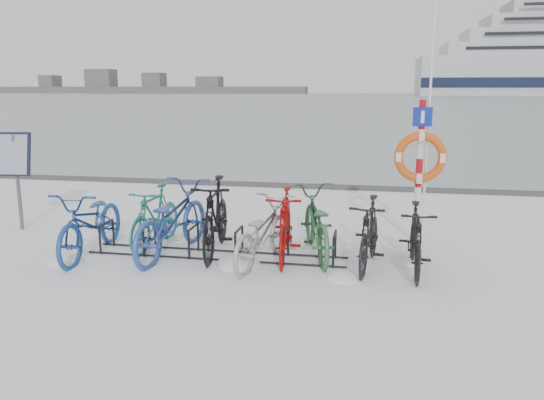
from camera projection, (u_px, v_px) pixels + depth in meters
name	position (u px, v px, depth m)	size (l,w,h in m)	color
ground	(216.00, 256.00, 8.13)	(900.00, 900.00, 0.00)	white
ice_sheet	(364.00, 97.00, 157.24)	(400.00, 298.00, 0.02)	#9AA6AE
quay_edge	(281.00, 185.00, 13.79)	(400.00, 0.25, 0.10)	#3F3F42
bike_rack	(216.00, 245.00, 8.09)	(4.00, 0.48, 0.46)	black
info_board	(15.00, 160.00, 9.39)	(0.61, 0.29, 1.77)	#595B5E
lifebuoy_station	(420.00, 158.00, 8.50)	(0.82, 0.23, 4.27)	#A80D16
shoreline	(133.00, 88.00, 279.49)	(180.00, 12.00, 9.50)	#4F4F4F
bike_0	(92.00, 220.00, 8.14)	(0.72, 2.05, 1.08)	navy
bike_1	(155.00, 215.00, 8.56)	(0.48, 1.71, 1.03)	#1B7065
bike_2	(171.00, 218.00, 8.14)	(0.76, 2.18, 1.15)	#2C4998
bike_3	(216.00, 215.00, 8.20)	(0.57, 2.01, 1.21)	black
bike_4	(262.00, 230.00, 7.76)	(0.65, 1.87, 0.98)	#9B9DA2
bike_5	(285.00, 223.00, 7.96)	(0.51, 1.80, 1.08)	#930B09
bike_6	(316.00, 221.00, 8.12)	(0.71, 2.04, 1.07)	#33693D
bike_7	(369.00, 231.00, 7.59)	(0.48, 1.71, 1.03)	black
bike_8	(416.00, 237.00, 7.37)	(0.46, 1.64, 0.98)	black
snow_drifts	(219.00, 258.00, 8.02)	(5.83, 1.89, 0.23)	white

